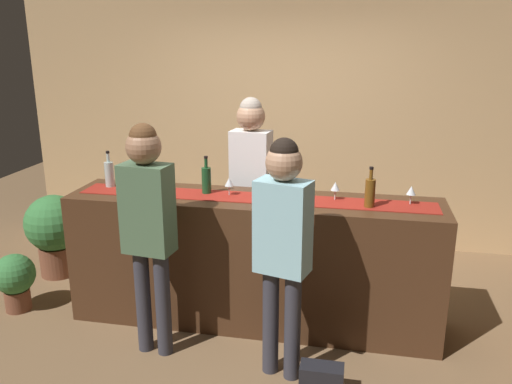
# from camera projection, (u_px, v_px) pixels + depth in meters

# --- Properties ---
(ground_plane) EXTENTS (10.00, 10.00, 0.00)m
(ground_plane) POSITION_uv_depth(u_px,v_px,m) (253.00, 319.00, 4.31)
(ground_plane) COLOR brown
(back_wall) EXTENTS (6.00, 0.12, 2.90)m
(back_wall) POSITION_uv_depth(u_px,v_px,m) (288.00, 112.00, 5.69)
(back_wall) COLOR tan
(back_wall) RESTS_ON ground
(bar_counter) EXTENTS (2.90, 0.60, 1.05)m
(bar_counter) POSITION_uv_depth(u_px,v_px,m) (253.00, 261.00, 4.17)
(bar_counter) COLOR #472B19
(bar_counter) RESTS_ON ground
(counter_runner_cloth) EXTENTS (2.75, 0.28, 0.01)m
(counter_runner_cloth) POSITION_uv_depth(u_px,v_px,m) (253.00, 198.00, 4.02)
(counter_runner_cloth) COLOR maroon
(counter_runner_cloth) RESTS_ON bar_counter
(wine_bottle_amber) EXTENTS (0.07, 0.07, 0.30)m
(wine_bottle_amber) POSITION_uv_depth(u_px,v_px,m) (370.00, 192.00, 3.77)
(wine_bottle_amber) COLOR brown
(wine_bottle_amber) RESTS_ON bar_counter
(wine_bottle_green) EXTENTS (0.07, 0.07, 0.30)m
(wine_bottle_green) POSITION_uv_depth(u_px,v_px,m) (206.00, 180.00, 4.10)
(wine_bottle_green) COLOR #194723
(wine_bottle_green) RESTS_ON bar_counter
(wine_bottle_clear) EXTENTS (0.07, 0.07, 0.30)m
(wine_bottle_clear) POSITION_uv_depth(u_px,v_px,m) (109.00, 174.00, 4.28)
(wine_bottle_clear) COLOR #B2C6C1
(wine_bottle_clear) RESTS_ON bar_counter
(wine_glass_near_customer) EXTENTS (0.07, 0.07, 0.14)m
(wine_glass_near_customer) POSITION_uv_depth(u_px,v_px,m) (411.00, 191.00, 3.83)
(wine_glass_near_customer) COLOR silver
(wine_glass_near_customer) RESTS_ON bar_counter
(wine_glass_mid_counter) EXTENTS (0.07, 0.07, 0.14)m
(wine_glass_mid_counter) POSITION_uv_depth(u_px,v_px,m) (335.00, 187.00, 3.93)
(wine_glass_mid_counter) COLOR silver
(wine_glass_mid_counter) RESTS_ON bar_counter
(wine_glass_far_end) EXTENTS (0.07, 0.07, 0.14)m
(wine_glass_far_end) POSITION_uv_depth(u_px,v_px,m) (229.00, 183.00, 4.05)
(wine_glass_far_end) COLOR silver
(wine_glass_far_end) RESTS_ON bar_counter
(bartender) EXTENTS (0.36, 0.25, 1.75)m
(bartender) POSITION_uv_depth(u_px,v_px,m) (251.00, 173.00, 4.58)
(bartender) COLOR #26262B
(bartender) RESTS_ON ground
(customer_sipping) EXTENTS (0.38, 0.28, 1.65)m
(customer_sipping) POSITION_uv_depth(u_px,v_px,m) (283.00, 236.00, 3.33)
(customer_sipping) COLOR #33333D
(customer_sipping) RESTS_ON ground
(customer_browsing) EXTENTS (0.36, 0.24, 1.69)m
(customer_browsing) POSITION_uv_depth(u_px,v_px,m) (148.00, 217.00, 3.59)
(customer_browsing) COLOR #33333D
(customer_browsing) RESTS_ON ground
(potted_plant_tall) EXTENTS (0.55, 0.55, 0.80)m
(potted_plant_tall) POSITION_uv_depth(u_px,v_px,m) (55.00, 229.00, 5.02)
(potted_plant_tall) COLOR brown
(potted_plant_tall) RESTS_ON ground
(potted_plant_small) EXTENTS (0.34, 0.34, 0.50)m
(potted_plant_small) POSITION_uv_depth(u_px,v_px,m) (15.00, 278.00, 4.39)
(potted_plant_small) COLOR brown
(potted_plant_small) RESTS_ON ground
(handbag) EXTENTS (0.28, 0.14, 0.22)m
(handbag) POSITION_uv_depth(u_px,v_px,m) (321.00, 381.00, 3.37)
(handbag) COLOR black
(handbag) RESTS_ON ground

